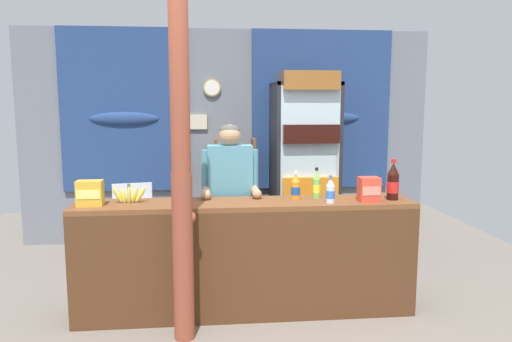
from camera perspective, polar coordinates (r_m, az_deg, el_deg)
name	(u,v)px	position (r m, az deg, el deg)	size (l,w,h in m)	color
ground_plane	(236,286)	(4.75, -2.32, -13.29)	(6.87, 6.87, 0.00)	slate
back_wall_curtained	(228,133)	(6.07, -3.24, 4.46)	(5.01, 0.22, 2.60)	slate
stall_counter	(247,250)	(3.93, -1.08, -9.24)	(2.73, 0.45, 0.93)	brown
timber_post	(182,181)	(3.48, -8.71, -1.16)	(0.17, 0.15, 2.45)	brown
drink_fridge	(305,155)	(5.58, 5.73, 1.86)	(0.73, 0.73, 2.06)	#232328
bottle_shelf_rack	(235,191)	(5.77, -2.47, -2.39)	(0.48, 0.28, 1.31)	brown
plastic_lawn_chair	(133,219)	(5.37, -14.15, -5.49)	(0.51, 0.51, 0.86)	silver
shopkeeper	(230,190)	(4.28, -3.04, -2.25)	(0.50, 0.42, 1.54)	#28282D
soda_bottle_cola	(393,182)	(4.14, 15.73, -1.30)	(0.10, 0.10, 0.34)	black
soda_bottle_orange_soda	(296,187)	(4.01, 4.65, -1.94)	(0.07, 0.07, 0.24)	orange
soda_bottle_water	(330,191)	(3.90, 8.70, -2.36)	(0.07, 0.07, 0.22)	silver
soda_bottle_lime_soda	(316,185)	(4.09, 7.09, -1.63)	(0.06, 0.06, 0.26)	#75C64C
snack_box_crackers	(369,190)	(4.00, 13.07, -2.13)	(0.16, 0.13, 0.20)	#E5422D
snack_box_choco_powder	(90,193)	(3.96, -18.86, -2.48)	(0.19, 0.12, 0.20)	gold
banana_bunch	(129,195)	(4.00, -14.59, -2.73)	(0.28, 0.05, 0.16)	#DBCC42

